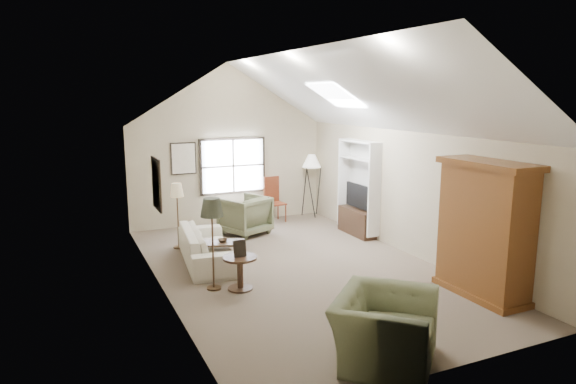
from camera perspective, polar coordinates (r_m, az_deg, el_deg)
name	(u,v)px	position (r m, az deg, el deg)	size (l,w,h in m)	color
room_shell	(297,95)	(9.21, 1.06, 10.69)	(5.01, 8.01, 4.00)	#6B5C4C
window	(233,166)	(13.04, -6.13, 2.91)	(1.72, 0.08, 1.42)	black
skylight	(336,95)	(10.61, 5.36, 10.72)	(0.80, 1.20, 0.52)	white
wall_art	(171,170)	(10.56, -12.87, 2.37)	(1.97, 3.71, 0.88)	black
armoire	(485,230)	(8.79, 21.03, -3.92)	(0.60, 1.50, 2.20)	brown
tv_alcove	(359,186)	(11.93, 7.84, 0.67)	(0.32, 1.30, 2.10)	white
media_console	(357,222)	(12.10, 7.66, -3.30)	(0.34, 1.18, 0.60)	#382316
tv_panel	(358,196)	(11.96, 7.73, -0.42)	(0.05, 0.90, 0.55)	black
sofa	(208,246)	(10.13, -8.90, -5.92)	(2.28, 0.89, 0.67)	#EEE8CD
armchair_near	(384,329)	(6.54, 10.67, -14.78)	(1.30, 1.13, 0.84)	#676F4E
armchair_far	(245,215)	(12.03, -4.81, -2.59)	(0.96, 0.99, 0.90)	#575F42
coffee_table	(223,252)	(10.11, -7.25, -6.65)	(0.82, 0.46, 0.42)	#332214
bowl	(223,241)	(10.04, -7.28, -5.37)	(0.20, 0.20, 0.05)	#352015
side_table	(240,273)	(8.72, -5.34, -8.95)	(0.57, 0.57, 0.57)	#3A2618
side_chair	(275,200)	(13.14, -1.41, -0.86)	(0.45, 0.45, 1.15)	brown
tripod_lamp	(311,185)	(13.71, 2.62, 0.78)	(0.49, 0.49, 1.69)	white
dark_lamp	(213,243)	(8.63, -8.36, -5.67)	(0.38, 0.38, 1.59)	black
tan_lamp	(178,215)	(11.09, -12.15, -2.53)	(0.29, 0.29, 1.43)	tan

